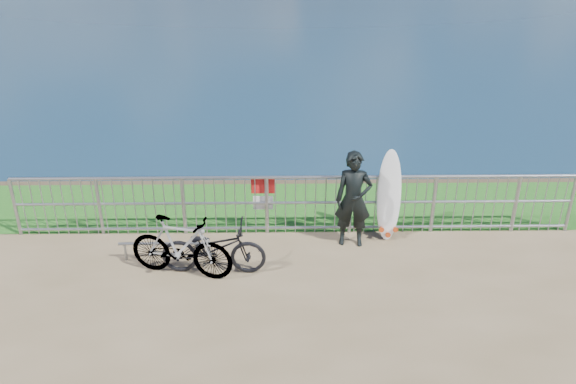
{
  "coord_description": "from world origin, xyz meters",
  "views": [
    {
      "loc": [
        -0.26,
        -7.46,
        4.96
      ],
      "look_at": [
        -0.13,
        1.2,
        1.0
      ],
      "focal_mm": 35.0,
      "sensor_mm": 36.0,
      "label": 1
    }
  ],
  "objects_px": {
    "surfer": "(353,199)",
    "surfboard": "(389,199)",
    "bicycle_far": "(181,247)",
    "bicycle_near": "(213,248)"
  },
  "relations": [
    {
      "from": "surfer",
      "to": "bicycle_far",
      "type": "xyz_separation_m",
      "value": [
        -2.82,
        -0.96,
        -0.34
      ]
    },
    {
      "from": "bicycle_near",
      "to": "bicycle_far",
      "type": "xyz_separation_m",
      "value": [
        -0.5,
        -0.08,
        0.07
      ]
    },
    {
      "from": "bicycle_far",
      "to": "bicycle_near",
      "type": "bearing_deg",
      "value": -66.41
    },
    {
      "from": "surfboard",
      "to": "bicycle_far",
      "type": "xyz_separation_m",
      "value": [
        -3.48,
        -1.21,
        -0.24
      ]
    },
    {
      "from": "bicycle_near",
      "to": "bicycle_far",
      "type": "height_order",
      "value": "bicycle_far"
    },
    {
      "from": "surfer",
      "to": "bicycle_near",
      "type": "distance_m",
      "value": 2.52
    },
    {
      "from": "surfboard",
      "to": "surfer",
      "type": "bearing_deg",
      "value": -159.43
    },
    {
      "from": "surfer",
      "to": "bicycle_near",
      "type": "relative_size",
      "value": 1.03
    },
    {
      "from": "surfer",
      "to": "surfboard",
      "type": "distance_m",
      "value": 0.71
    },
    {
      "from": "surfer",
      "to": "bicycle_far",
      "type": "relative_size",
      "value": 1.0
    }
  ]
}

